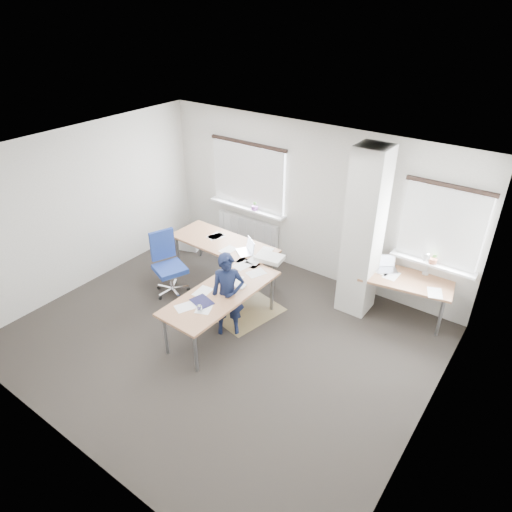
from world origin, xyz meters
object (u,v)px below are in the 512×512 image
Objects in this scene: task_chair at (170,277)px; desk_side at (406,281)px; desk_main at (225,268)px; person at (228,295)px.

desk_side is at bearing 47.38° from task_chair.
task_chair is (-3.55, -1.71, -0.37)m from desk_side.
desk_main is 1.78× the size of desk_side.
desk_main is 1.93× the size of person.
person is (1.52, -0.25, 0.38)m from task_chair.
task_chair is at bearing 130.85° from person.
person is (-2.03, -1.96, 0.01)m from desk_side.
desk_side reaches higher than task_chair.
person is at bearing -46.33° from desk_main.
person is at bearing 12.29° from task_chair.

